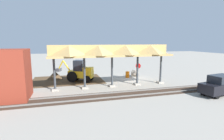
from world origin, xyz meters
name	(u,v)px	position (x,y,z in m)	size (l,w,h in m)	color
ground_plane	(131,79)	(0.00, 0.00, 0.00)	(120.00, 120.00, 0.00)	gray
dirt_work_zone	(68,80)	(8.75, -1.50, 0.00)	(9.41, 7.00, 0.01)	#4C3823
platform_canopy	(112,51)	(3.82, 3.58, 4.16)	(14.02, 3.20, 4.90)	#9E998E
rail_tracks	(156,92)	(0.00, 7.03, 0.03)	(60.00, 2.58, 0.15)	slate
stop_sign	(138,67)	(-1.40, -0.64, 1.49)	(0.65, 0.44, 2.08)	gray
backhoe	(80,72)	(7.17, -0.34, 1.27)	(5.09, 3.40, 2.82)	yellow
dirt_mound	(55,79)	(10.46, -2.72, 0.00)	(4.42, 4.42, 2.23)	#4C3823
concrete_pipe	(135,73)	(-1.23, -1.45, 0.48)	(1.34, 1.27, 0.96)	#9E9384
brick_utility_building	(3,75)	(14.54, 5.45, 2.29)	(4.28, 3.45, 4.58)	maroon
distant_parked_car	(220,85)	(-5.61, 9.62, 0.98)	(4.43, 2.42, 1.98)	black
traffic_barrel	(127,75)	(0.20, -0.84, 0.45)	(0.56, 0.56, 0.90)	orange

